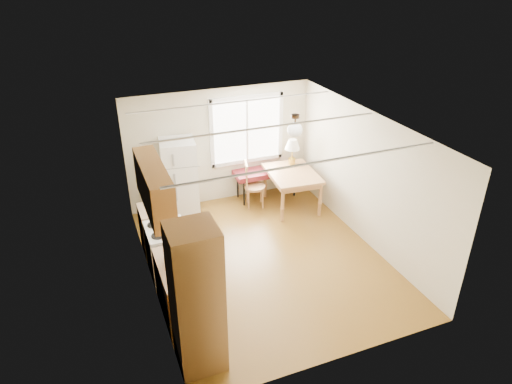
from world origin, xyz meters
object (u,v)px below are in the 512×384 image
refrigerator (180,179)px  chair (250,182)px  bench (266,172)px  dining_table (292,177)px

refrigerator → chair: 1.50m
bench → dining_table: (0.33, -0.61, 0.10)m
dining_table → refrigerator: bearing=172.0°
bench → chair: size_ratio=1.43×
refrigerator → bench: size_ratio=1.14×
refrigerator → dining_table: 2.35m
dining_table → chair: bearing=163.3°
refrigerator → dining_table: bearing=-5.5°
bench → dining_table: bearing=-60.6°
refrigerator → chair: refrigerator is taller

